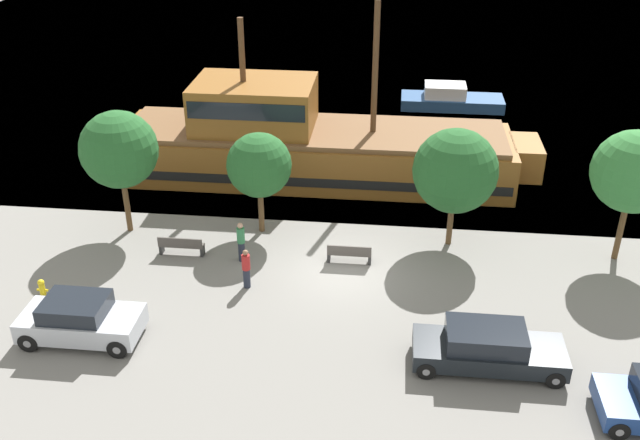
% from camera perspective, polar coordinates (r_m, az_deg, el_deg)
% --- Properties ---
extents(ground_plane, '(160.00, 160.00, 0.00)m').
position_cam_1_polar(ground_plane, '(28.35, 1.73, -4.16)').
color(ground_plane, gray).
extents(water_surface, '(80.00, 80.00, 0.00)m').
position_cam_1_polar(water_surface, '(69.56, 4.82, 15.59)').
color(water_surface, '#33566B').
rests_on(water_surface, ground).
extents(pirate_ship, '(20.79, 5.18, 8.80)m').
position_cam_1_polar(pirate_ship, '(35.75, -1.16, 6.10)').
color(pirate_ship, brown).
rests_on(pirate_ship, water_surface).
extents(moored_boat_dockside, '(6.41, 2.31, 1.50)m').
position_cam_1_polar(moored_boat_dockside, '(46.55, 10.37, 9.50)').
color(moored_boat_dockside, navy).
rests_on(moored_boat_dockside, water_surface).
extents(parked_car_curb_front, '(4.86, 1.89, 1.47)m').
position_cam_1_polar(parked_car_curb_front, '(23.90, 13.26, -9.92)').
color(parked_car_curb_front, black).
rests_on(parked_car_curb_front, ground_plane).
extents(parked_car_curb_mid, '(4.05, 1.93, 1.57)m').
position_cam_1_polar(parked_car_curb_mid, '(25.72, -18.64, -7.56)').
color(parked_car_curb_mid, '#B7BCC6').
rests_on(parked_car_curb_mid, ground_plane).
extents(fire_hydrant, '(0.42, 0.25, 0.76)m').
position_cam_1_polar(fire_hydrant, '(28.59, -21.35, -5.07)').
color(fire_hydrant, yellow).
rests_on(fire_hydrant, ground_plane).
extents(bench_promenade_east, '(1.78, 0.45, 0.85)m').
position_cam_1_polar(bench_promenade_east, '(28.70, 2.36, -2.70)').
color(bench_promenade_east, '#4C4742').
rests_on(bench_promenade_east, ground_plane).
extents(bench_promenade_west, '(1.85, 0.45, 0.85)m').
position_cam_1_polar(bench_promenade_west, '(29.77, -11.05, -2.02)').
color(bench_promenade_west, '#4C4742').
rests_on(bench_promenade_west, ground_plane).
extents(pedestrian_walking_near, '(0.32, 0.32, 1.63)m').
position_cam_1_polar(pedestrian_walking_near, '(27.14, -5.92, -3.88)').
color(pedestrian_walking_near, '#232838').
rests_on(pedestrian_walking_near, ground_plane).
extents(pedestrian_walking_far, '(0.32, 0.32, 1.73)m').
position_cam_1_polar(pedestrian_walking_far, '(28.79, -6.33, -1.74)').
color(pedestrian_walking_far, '#232838').
rests_on(pedestrian_walking_far, ground_plane).
extents(tree_row_east, '(3.25, 3.25, 5.44)m').
position_cam_1_polar(tree_row_east, '(30.75, -15.79, 5.43)').
color(tree_row_east, brown).
rests_on(tree_row_east, ground_plane).
extents(tree_row_mideast, '(2.75, 2.75, 4.51)m').
position_cam_1_polar(tree_row_mideast, '(29.93, -4.89, 4.39)').
color(tree_row_mideast, brown).
rests_on(tree_row_mideast, ground_plane).
extents(tree_row_midwest, '(3.46, 3.46, 5.10)m').
position_cam_1_polar(tree_row_midwest, '(29.23, 10.77, 3.88)').
color(tree_row_midwest, brown).
rests_on(tree_row_midwest, ground_plane).
extents(tree_row_west, '(3.24, 3.24, 5.50)m').
position_cam_1_polar(tree_row_west, '(29.96, 23.81, 3.55)').
color(tree_row_west, brown).
rests_on(tree_row_west, ground_plane).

